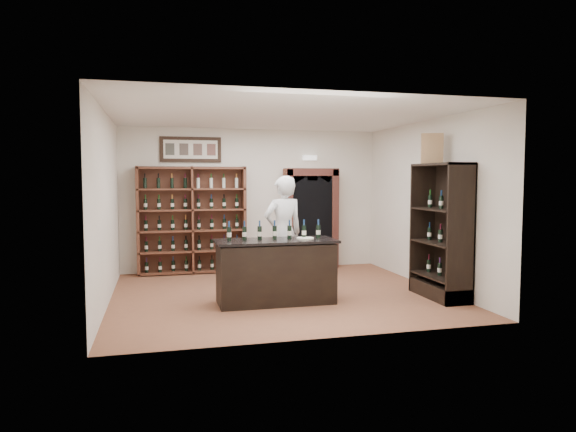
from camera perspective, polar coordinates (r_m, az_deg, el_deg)
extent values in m
plane|color=brown|center=(8.80, -0.95, -8.64)|extent=(5.50, 5.50, 0.00)
plane|color=white|center=(8.64, -0.98, 11.15)|extent=(5.50, 5.50, 0.00)
cube|color=silver|center=(11.04, -3.94, 1.83)|extent=(5.50, 0.04, 3.00)
cube|color=silver|center=(8.40, -19.55, 0.85)|extent=(0.04, 5.00, 3.00)
cube|color=silver|center=(9.60, 15.23, 1.34)|extent=(0.04, 5.00, 3.00)
cube|color=brown|center=(10.88, -10.66, -0.38)|extent=(2.20, 0.02, 2.20)
cube|color=brown|center=(10.68, -16.33, -0.56)|extent=(0.06, 0.38, 2.20)
cube|color=brown|center=(10.82, -4.93, -0.35)|extent=(0.06, 0.38, 2.20)
cube|color=brown|center=(10.70, -10.60, -0.45)|extent=(0.04, 0.38, 2.20)
cube|color=brown|center=(10.83, -10.52, -6.05)|extent=(2.18, 0.38, 0.04)
cube|color=brown|center=(10.77, -10.55, -3.83)|extent=(2.18, 0.38, 0.04)
cube|color=brown|center=(10.72, -10.58, -1.58)|extent=(2.18, 0.38, 0.03)
cube|color=brown|center=(10.68, -10.61, 0.68)|extent=(2.18, 0.38, 0.04)
cube|color=brown|center=(10.66, -10.64, 2.95)|extent=(2.18, 0.38, 0.04)
cube|color=brown|center=(10.66, -10.67, 5.23)|extent=(2.18, 0.38, 0.04)
cube|color=black|center=(10.86, -10.76, 7.27)|extent=(1.25, 0.04, 0.52)
cube|color=black|center=(11.20, 2.53, -0.41)|extent=(0.97, 0.29, 2.05)
cube|color=brown|center=(11.04, 0.00, -0.37)|extent=(0.14, 0.35, 2.15)
cube|color=brown|center=(11.33, 5.05, -0.27)|extent=(0.14, 0.35, 2.15)
cube|color=brown|center=(11.14, 2.58, 4.89)|extent=(1.15, 0.35, 0.16)
cube|color=white|center=(11.25, 2.43, 6.47)|extent=(0.30, 0.10, 0.10)
cube|color=black|center=(8.09, -1.36, -6.38)|extent=(1.80, 0.70, 0.94)
cube|color=black|center=(8.01, -1.37, -2.79)|extent=(1.88, 0.78, 0.04)
cylinder|color=black|center=(7.94, -6.57, -1.97)|extent=(0.07, 0.07, 0.21)
cylinder|color=beige|center=(7.94, -6.57, -2.08)|extent=(0.07, 0.07, 0.07)
cylinder|color=navy|center=(7.93, -6.58, -0.89)|extent=(0.03, 0.03, 0.09)
cylinder|color=black|center=(7.98, -4.86, -1.93)|extent=(0.07, 0.07, 0.21)
cylinder|color=beige|center=(7.98, -4.86, -2.04)|extent=(0.07, 0.07, 0.07)
cylinder|color=navy|center=(7.96, -4.86, -0.86)|extent=(0.03, 0.03, 0.09)
cylinder|color=black|center=(8.02, -3.17, -1.89)|extent=(0.07, 0.07, 0.21)
cylinder|color=beige|center=(8.02, -3.16, -2.00)|extent=(0.07, 0.07, 0.07)
cylinder|color=navy|center=(8.01, -3.17, -0.82)|extent=(0.03, 0.03, 0.09)
cylinder|color=black|center=(8.07, -1.49, -1.85)|extent=(0.07, 0.07, 0.21)
cylinder|color=beige|center=(8.07, -1.49, -1.95)|extent=(0.07, 0.07, 0.07)
cylinder|color=navy|center=(8.05, -1.49, -0.79)|extent=(0.03, 0.03, 0.09)
cylinder|color=black|center=(8.12, 0.16, -1.81)|extent=(0.07, 0.07, 0.21)
cylinder|color=beige|center=(8.13, 0.16, -1.91)|extent=(0.07, 0.07, 0.07)
cylinder|color=navy|center=(8.11, 0.16, -0.75)|extent=(0.03, 0.03, 0.09)
cylinder|color=black|center=(8.19, 1.79, -1.76)|extent=(0.07, 0.07, 0.21)
cylinder|color=beige|center=(8.19, 1.79, -1.87)|extent=(0.07, 0.07, 0.07)
cylinder|color=navy|center=(8.17, 1.79, -0.72)|extent=(0.03, 0.03, 0.09)
cylinder|color=black|center=(8.26, 3.39, -1.72)|extent=(0.07, 0.07, 0.21)
cylinder|color=beige|center=(8.26, 3.39, -1.82)|extent=(0.07, 0.07, 0.07)
cylinder|color=navy|center=(8.24, 3.40, -0.68)|extent=(0.03, 0.03, 0.09)
cube|color=black|center=(8.84, 17.87, -1.55)|extent=(0.02, 1.20, 2.20)
cube|color=black|center=(8.23, 18.66, -1.98)|extent=(0.48, 0.04, 2.20)
cube|color=black|center=(9.22, 14.75, -1.26)|extent=(0.48, 0.04, 2.20)
cube|color=black|center=(8.68, 16.74, 5.51)|extent=(0.48, 1.20, 0.04)
cube|color=black|center=(8.87, 16.46, -7.91)|extent=(0.48, 1.20, 0.24)
cube|color=black|center=(8.83, 16.49, -6.45)|extent=(0.48, 1.16, 0.03)
cube|color=black|center=(8.75, 16.57, -2.90)|extent=(0.48, 1.16, 0.03)
cube|color=black|center=(8.70, 16.64, 0.70)|extent=(0.48, 1.16, 0.03)
imported|color=silver|center=(8.99, -0.52, -1.90)|extent=(0.82, 0.63, 2.00)
cylinder|color=beige|center=(8.09, 1.93, -2.50)|extent=(0.27, 0.27, 0.02)
cube|color=tan|center=(8.93, 15.71, 7.23)|extent=(0.38, 0.28, 0.50)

